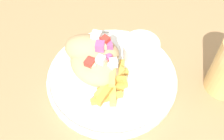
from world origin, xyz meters
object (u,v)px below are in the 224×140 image
object	(u,v)px
plate	(112,77)
pita_sandwich_near	(95,65)
pita_sandwich_far	(92,50)
sauce_ramekin	(141,49)
fries_pile	(112,83)

from	to	relation	value
plate	pita_sandwich_near	world-z (taller)	pita_sandwich_near
plate	pita_sandwich_near	size ratio (longest dim) A/B	2.06
pita_sandwich_far	sauce_ramekin	size ratio (longest dim) A/B	1.71
pita_sandwich_near	sauce_ramekin	size ratio (longest dim) A/B	1.66
pita_sandwich_near	sauce_ramekin	xyz separation A→B (m)	(0.05, 0.09, 0.00)
plate	sauce_ramekin	size ratio (longest dim) A/B	3.42
sauce_ramekin	plate	bearing A→B (deg)	-100.74
pita_sandwich_near	pita_sandwich_far	world-z (taller)	pita_sandwich_far
pita_sandwich_near	sauce_ramekin	world-z (taller)	pita_sandwich_near
pita_sandwich_near	fries_pile	world-z (taller)	pita_sandwich_near
fries_pile	plate	bearing A→B (deg)	126.19
plate	fries_pile	distance (m)	0.03
plate	pita_sandwich_near	bearing A→B (deg)	-159.56
fries_pile	sauce_ramekin	bearing A→B (deg)	90.38
plate	pita_sandwich_far	size ratio (longest dim) A/B	2.00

